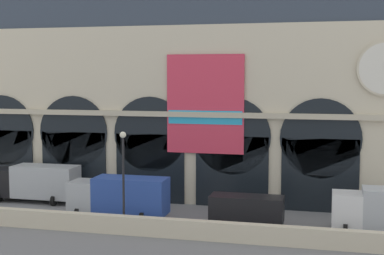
{
  "coord_description": "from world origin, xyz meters",
  "views": [
    {
      "loc": [
        14.53,
        -39.13,
        10.73
      ],
      "look_at": [
        3.63,
        5.0,
        6.45
      ],
      "focal_mm": 51.93,
      "sensor_mm": 36.0,
      "label": 1
    }
  ],
  "objects_px": {
    "street_lamp_quayside": "(123,168)",
    "box_truck_midwest": "(36,182)",
    "box_truck_center": "(120,196)",
    "van_mideast": "(247,209)"
  },
  "relations": [
    {
      "from": "box_truck_center",
      "to": "street_lamp_quayside",
      "type": "relative_size",
      "value": 1.09
    },
    {
      "from": "street_lamp_quayside",
      "to": "van_mideast",
      "type": "bearing_deg",
      "value": 21.01
    },
    {
      "from": "van_mideast",
      "to": "street_lamp_quayside",
      "type": "bearing_deg",
      "value": -158.99
    },
    {
      "from": "box_truck_midwest",
      "to": "street_lamp_quayside",
      "type": "bearing_deg",
      "value": -32.19
    },
    {
      "from": "box_truck_center",
      "to": "van_mideast",
      "type": "xyz_separation_m",
      "value": [
        9.62,
        0.02,
        -0.45
      ]
    },
    {
      "from": "box_truck_midwest",
      "to": "street_lamp_quayside",
      "type": "relative_size",
      "value": 1.09
    },
    {
      "from": "van_mideast",
      "to": "street_lamp_quayside",
      "type": "height_order",
      "value": "street_lamp_quayside"
    },
    {
      "from": "street_lamp_quayside",
      "to": "box_truck_midwest",
      "type": "bearing_deg",
      "value": 147.81
    },
    {
      "from": "box_truck_midwest",
      "to": "box_truck_center",
      "type": "xyz_separation_m",
      "value": [
        8.9,
        -3.46,
        0.0
      ]
    },
    {
      "from": "box_truck_center",
      "to": "van_mideast",
      "type": "bearing_deg",
      "value": 0.14
    }
  ]
}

